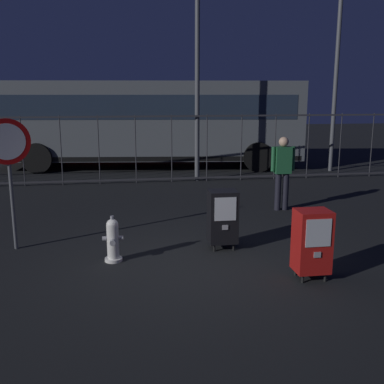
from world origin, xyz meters
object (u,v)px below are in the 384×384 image
at_px(stop_sign, 8,157).
at_px(street_light_near_right, 197,12).
at_px(newspaper_box_primary, 312,241).
at_px(fire_hydrant, 113,240).
at_px(pedestrian, 283,169).
at_px(street_light_near_left, 339,37).
at_px(bus_near, 150,119).
at_px(newspaper_box_secondary, 223,216).
at_px(bus_far, 86,113).

height_order(stop_sign, street_light_near_right, street_light_near_right).
bearing_deg(newspaper_box_primary, fire_hydrant, 158.12).
distance_m(newspaper_box_primary, pedestrian, 4.00).
distance_m(fire_hydrant, street_light_near_left, 11.21).
xyz_separation_m(pedestrian, bus_near, (-2.57, 6.69, 0.76)).
bearing_deg(bus_near, fire_hydrant, -90.64).
bearing_deg(street_light_near_right, newspaper_box_primary, -86.86).
xyz_separation_m(newspaper_box_primary, bus_near, (-1.65, 10.56, 1.14)).
bearing_deg(street_light_near_left, fire_hydrant, -133.45).
distance_m(fire_hydrant, stop_sign, 2.25).
bearing_deg(fire_hydrant, stop_sign, 153.40).
relative_size(fire_hydrant, street_light_near_left, 0.10).
distance_m(fire_hydrant, bus_near, 9.59).
bearing_deg(stop_sign, bus_near, 71.62).
bearing_deg(stop_sign, pedestrian, 19.27).
height_order(newspaper_box_secondary, stop_sign, stop_sign).
bearing_deg(newspaper_box_primary, street_light_near_left, 63.44).
xyz_separation_m(bus_far, street_light_near_left, (8.59, -6.66, 2.66)).
xyz_separation_m(newspaper_box_secondary, street_light_near_right, (0.56, 6.19, 4.28)).
relative_size(bus_near, bus_far, 1.00).
distance_m(pedestrian, street_light_near_right, 5.61).
height_order(newspaper_box_primary, bus_far, bus_far).
distance_m(bus_far, street_light_near_right, 9.16).
relative_size(newspaper_box_primary, bus_near, 0.10).
relative_size(newspaper_box_primary, stop_sign, 0.46).
relative_size(stop_sign, street_light_near_left, 0.29).
relative_size(pedestrian, street_light_near_left, 0.22).
relative_size(newspaper_box_secondary, pedestrian, 0.61).
height_order(stop_sign, street_light_near_left, street_light_near_left).
relative_size(bus_near, street_light_near_left, 1.41).
bearing_deg(newspaper_box_secondary, fire_hydrant, -169.55).
relative_size(pedestrian, bus_near, 0.16).
bearing_deg(street_light_near_left, newspaper_box_secondary, -126.38).
height_order(newspaper_box_primary, street_light_near_left, street_light_near_left).
relative_size(fire_hydrant, street_light_near_right, 0.09).
bearing_deg(newspaper_box_secondary, pedestrian, 51.59).
height_order(newspaper_box_primary, newspaper_box_secondary, same).
distance_m(newspaper_box_secondary, stop_sign, 3.70).
height_order(pedestrian, bus_far, bus_far).
xyz_separation_m(newspaper_box_primary, bus_far, (-4.22, 15.39, 1.14)).
distance_m(newspaper_box_primary, bus_near, 10.75).
bearing_deg(bus_far, newspaper_box_primary, -81.04).
relative_size(fire_hydrant, pedestrian, 0.45).
xyz_separation_m(bus_near, street_light_near_right, (1.23, -2.89, 3.15)).
height_order(fire_hydrant, newspaper_box_primary, newspaper_box_primary).
bearing_deg(pedestrian, stop_sign, -160.73).
bearing_deg(stop_sign, fire_hydrant, -26.60).
distance_m(newspaper_box_secondary, street_light_near_left, 9.78).
bearing_deg(bus_near, stop_sign, -101.89).
distance_m(newspaper_box_primary, bus_far, 16.00).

